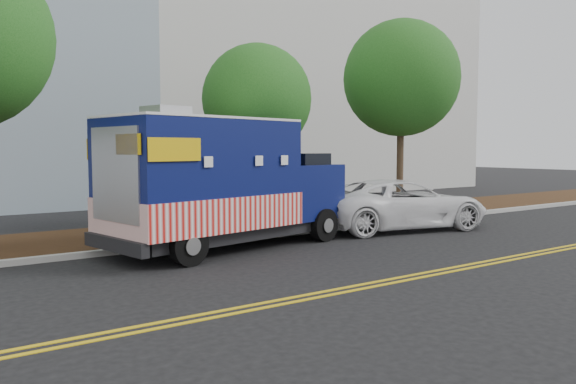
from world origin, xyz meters
TOP-DOWN VIEW (x-y plane):
  - ground at (0.00, 0.00)m, footprint 120.00×120.00m
  - curb at (0.00, 1.40)m, footprint 120.00×0.18m
  - mulch_strip at (0.00, 3.50)m, footprint 120.00×4.00m
  - centerline_near at (0.00, -4.45)m, footprint 120.00×0.10m
  - centerline_far at (0.00, -4.70)m, footprint 120.00×0.10m
  - tree_b at (1.91, 3.56)m, footprint 3.63×3.63m
  - tree_c at (7.79, 2.70)m, footprint 4.38×4.38m
  - sign_post at (-2.92, 1.79)m, footprint 0.06×0.06m
  - food_truck at (-1.12, 0.55)m, footprint 7.23×3.78m
  - white_car at (5.45, 0.45)m, footprint 6.32×3.89m

SIDE VIEW (x-z plane):
  - ground at x=0.00m, z-range 0.00..0.00m
  - centerline_near at x=0.00m, z-range 0.00..0.01m
  - centerline_far at x=0.00m, z-range 0.00..0.01m
  - curb at x=0.00m, z-range 0.00..0.15m
  - mulch_strip at x=0.00m, z-range 0.00..0.15m
  - white_car at x=5.45m, z-range 0.00..1.63m
  - sign_post at x=-2.92m, z-range 0.00..2.40m
  - food_truck at x=-1.12m, z-range -0.17..3.46m
  - tree_b at x=1.91m, z-range 1.21..7.30m
  - tree_c at x=7.79m, z-range 1.53..9.00m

